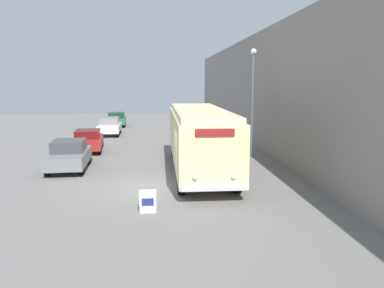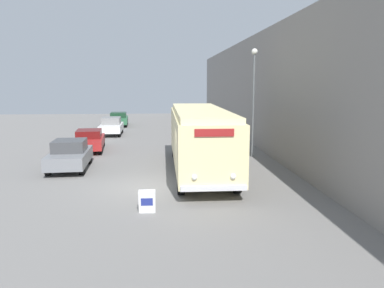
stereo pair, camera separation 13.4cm
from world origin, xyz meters
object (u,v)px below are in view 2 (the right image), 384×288
object	(u,v)px
parked_car_mid	(89,140)
parked_car_distant	(119,119)
streetlamp	(254,88)
parked_car_near	(70,155)
vintage_bus	(200,136)
sign_board	(147,202)
parked_car_far	(111,126)

from	to	relation	value
parked_car_mid	parked_car_distant	size ratio (longest dim) A/B	1.01
streetlamp	parked_car_mid	size ratio (longest dim) A/B	1.43
parked_car_near	parked_car_distant	xyz separation A→B (m)	(0.20, 20.28, -0.05)
vintage_bus	parked_car_near	bearing A→B (deg)	171.81
sign_board	streetlamp	distance (m)	12.09
sign_board	parked_car_near	bearing A→B (deg)	121.33
parked_car_far	vintage_bus	bearing A→B (deg)	-67.63
parked_car_far	streetlamp	bearing A→B (deg)	-48.21
parked_car_mid	sign_board	bearing A→B (deg)	-76.84
streetlamp	parked_car_distant	world-z (taller)	streetlamp
parked_car_near	parked_car_far	distance (m)	13.13
streetlamp	sign_board	bearing A→B (deg)	-121.84
parked_car_far	sign_board	bearing A→B (deg)	-80.91
sign_board	streetlamp	xyz separation A→B (m)	(6.05, 9.75, 3.82)
vintage_bus	parked_car_near	xyz separation A→B (m)	(-6.74, 0.97, -1.06)
sign_board	parked_car_far	xyz separation A→B (m)	(-3.89, 20.19, 0.39)
parked_car_near	parked_car_mid	xyz separation A→B (m)	(-0.06, 5.55, -0.06)
vintage_bus	parked_car_near	world-z (taller)	vintage_bus
sign_board	parked_car_near	size ratio (longest dim) A/B	0.20
parked_car_mid	parked_car_distant	xyz separation A→B (m)	(0.26, 14.73, 0.01)
parked_car_near	parked_car_far	world-z (taller)	same
parked_car_mid	streetlamp	bearing A→B (deg)	-21.28
parked_car_near	parked_car_distant	size ratio (longest dim) A/B	0.91
vintage_bus	streetlamp	bearing A→B (deg)	45.33
parked_car_near	parked_car_distant	distance (m)	20.28
streetlamp	parked_car_near	size ratio (longest dim) A/B	1.59
sign_board	parked_car_far	size ratio (longest dim) A/B	0.20
parked_car_mid	parked_car_near	bearing A→B (deg)	-95.30
sign_board	streetlamp	bearing A→B (deg)	58.16
sign_board	parked_car_mid	world-z (taller)	parked_car_mid
vintage_bus	sign_board	world-z (taller)	vintage_bus
vintage_bus	parked_car_mid	world-z (taller)	vintage_bus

